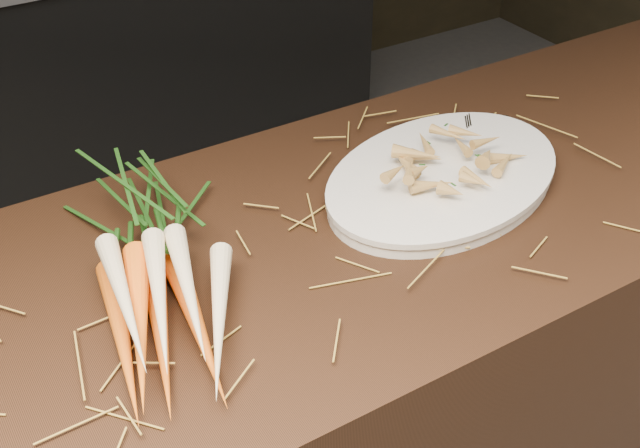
{
  "coord_description": "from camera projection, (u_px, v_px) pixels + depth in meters",
  "views": [
    {
      "loc": [
        -0.56,
        -0.59,
        1.69
      ],
      "look_at": [
        -0.04,
        0.26,
        0.96
      ],
      "focal_mm": 45.0,
      "sensor_mm": 36.0,
      "label": 1
    }
  ],
  "objects": [
    {
      "name": "main_counter",
      "position": [
        327.0,
        414.0,
        1.58
      ],
      "size": [
        2.4,
        0.7,
        0.9
      ],
      "primitive_type": "cube",
      "color": "black",
      "rests_on": "ground"
    },
    {
      "name": "back_counter",
      "position": [
        130.0,
        55.0,
        3.02
      ],
      "size": [
        1.82,
        0.62,
        0.84
      ],
      "color": "black",
      "rests_on": "ground"
    },
    {
      "name": "straw_bedding",
      "position": [
        328.0,
        227.0,
        1.31
      ],
      "size": [
        1.4,
        0.6,
        0.02
      ],
      "primitive_type": null,
      "color": "olive",
      "rests_on": "main_counter"
    },
    {
      "name": "root_veg_bunch",
      "position": [
        148.0,
        244.0,
        1.2
      ],
      "size": [
        0.31,
        0.6,
        0.11
      ],
      "rotation": [
        0.0,
        0.0,
        -0.29
      ],
      "color": "#E1551E",
      "rests_on": "main_counter"
    },
    {
      "name": "serving_platter",
      "position": [
        443.0,
        179.0,
        1.42
      ],
      "size": [
        0.56,
        0.44,
        0.03
      ],
      "primitive_type": null,
      "rotation": [
        0.0,
        0.0,
        0.26
      ],
      "color": "white",
      "rests_on": "main_counter"
    },
    {
      "name": "roasted_veg_heap",
      "position": [
        445.0,
        160.0,
        1.4
      ],
      "size": [
        0.28,
        0.23,
        0.05
      ],
      "primitive_type": null,
      "rotation": [
        0.0,
        0.0,
        0.26
      ],
      "color": "#C18C46",
      "rests_on": "serving_platter"
    },
    {
      "name": "serving_fork",
      "position": [
        509.0,
        140.0,
        1.5
      ],
      "size": [
        0.12,
        0.16,
        0.0
      ],
      "primitive_type": "cube",
      "rotation": [
        0.0,
        0.0,
        -0.62
      ],
      "color": "silver",
      "rests_on": "serving_platter"
    }
  ]
}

